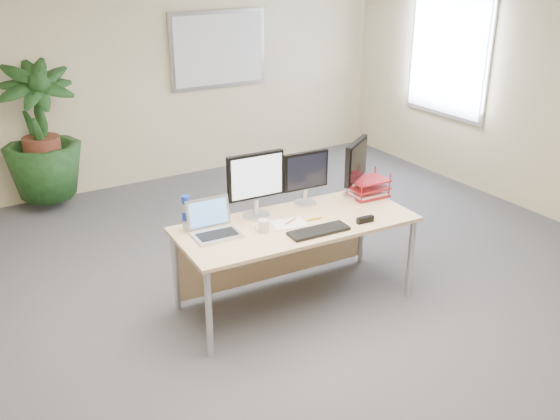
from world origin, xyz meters
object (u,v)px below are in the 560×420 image
desk (289,235)px  monitor_right (306,175)px  monitor_left (256,181)px  laptop (213,226)px  floor_plant (42,144)px

desk → monitor_right: (0.27, 0.18, 0.41)m
monitor_left → laptop: bearing=-165.5°
floor_plant → laptop: bearing=-78.1°
desk → floor_plant: size_ratio=1.29×
monitor_left → monitor_right: bearing=2.1°
monitor_right → laptop: 0.94m
floor_plant → desk: bearing=-67.2°
monitor_left → monitor_right: (0.48, 0.02, -0.04)m
desk → monitor_left: size_ratio=3.64×
desk → monitor_right: monitor_right is taller
floor_plant → laptop: 3.06m
monitor_left → laptop: (-0.43, -0.11, -0.24)m
desk → floor_plant: 3.31m
laptop → desk: bearing=-4.3°
desk → monitor_left: bearing=143.3°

